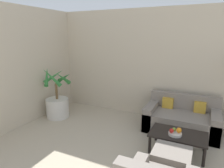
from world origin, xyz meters
TOP-DOWN VIEW (x-y plane):
  - wall_back at (0.00, 6.34)m, footprint 7.80×0.06m
  - potted_palm at (-2.70, 5.22)m, footprint 0.75×0.73m
  - sofa_loveseat at (0.26, 5.80)m, footprint 1.52×0.86m
  - coffee_table at (0.31, 4.88)m, footprint 0.97×0.59m
  - fruit_bowl at (0.26, 4.80)m, footprint 0.23×0.23m
  - apple_red at (0.20, 4.77)m, footprint 0.08×0.08m
  - apple_green at (0.23, 4.85)m, footprint 0.07×0.07m
  - orange_fruit at (0.32, 4.83)m, footprint 0.09×0.09m
  - ottoman at (0.31, 4.20)m, footprint 0.55×0.49m

SIDE VIEW (x-z plane):
  - ottoman at x=0.31m, z-range 0.00..0.41m
  - sofa_loveseat at x=0.26m, z-range -0.12..0.64m
  - coffee_table at x=0.31m, z-range 0.14..0.50m
  - potted_palm at x=-2.70m, z-range -0.29..1.02m
  - fruit_bowl at x=0.26m, z-range 0.36..0.41m
  - apple_green at x=0.23m, z-range 0.41..0.47m
  - apple_red at x=0.20m, z-range 0.41..0.49m
  - orange_fruit at x=0.32m, z-range 0.41..0.50m
  - wall_back at x=0.00m, z-range 0.00..2.70m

